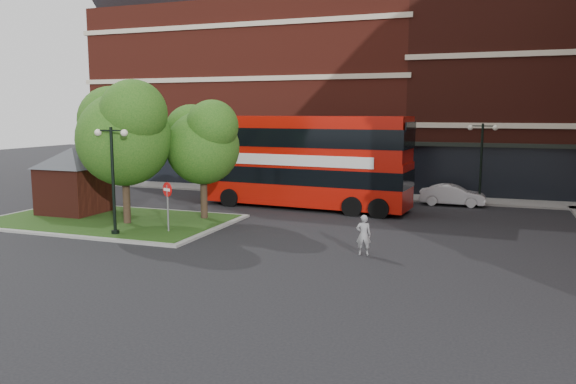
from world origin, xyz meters
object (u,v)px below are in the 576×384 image
at_px(bus, 304,155).
at_px(woman, 364,235).
at_px(car_white, 452,195).
at_px(car_silver, 301,186).

bearing_deg(bus, woman, -54.91).
distance_m(bus, woman, 11.61).
bearing_deg(woman, car_white, -111.12).
bearing_deg(car_silver, bus, -156.57).
bearing_deg(car_white, car_silver, 89.25).
bearing_deg(woman, bus, -70.15).
distance_m(bus, car_white, 9.50).
bearing_deg(car_silver, woman, -149.31).
relative_size(woman, car_white, 0.42).
bearing_deg(car_white, bus, 114.39).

